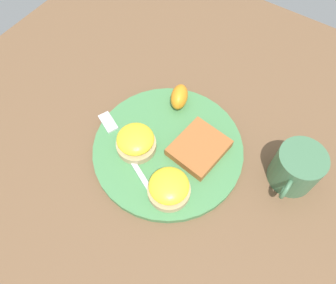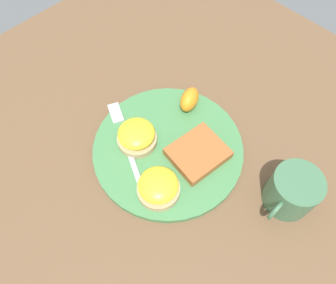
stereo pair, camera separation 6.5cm
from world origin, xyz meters
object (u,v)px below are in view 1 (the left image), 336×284
orange_wedge (179,97)px  sandwich_benedict_right (169,188)px  cup (296,168)px  sandwich_benedict_left (136,141)px  fork (125,150)px  hashbrown_patty (199,148)px

orange_wedge → sandwich_benedict_right: bearing=27.7°
sandwich_benedict_right → cup: size_ratio=0.69×
sandwich_benedict_left → orange_wedge: size_ratio=1.34×
sandwich_benedict_left → fork: (0.02, -0.01, -0.02)m
sandwich_benedict_left → hashbrown_patty: (-0.06, 0.11, -0.01)m
orange_wedge → fork: (0.16, -0.02, -0.02)m
fork → cup: cup is taller
sandwich_benedict_right → fork: 0.13m
orange_wedge → cup: size_ratio=0.51×
sandwich_benedict_left → cup: (-0.12, 0.29, 0.01)m
sandwich_benedict_right → orange_wedge: bearing=-152.3°
fork → cup: bearing=114.7°
sandwich_benedict_left → fork: bearing=-35.5°
sandwich_benedict_left → sandwich_benedict_right: 0.12m
sandwich_benedict_left → fork: sandwich_benedict_left is taller
hashbrown_patty → cup: size_ratio=0.90×
sandwich_benedict_left → sandwich_benedict_right: bearing=67.7°
sandwich_benedict_right → cup: cup is taller
sandwich_benedict_right → orange_wedge: 0.21m
hashbrown_patty → cup: cup is taller
sandwich_benedict_right → orange_wedge: sandwich_benedict_right is taller
sandwich_benedict_right → fork: (-0.03, -0.12, -0.02)m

